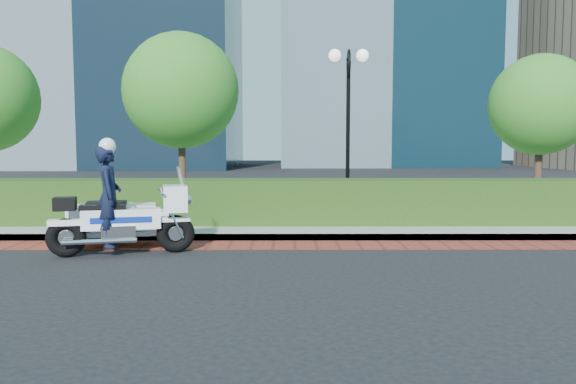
{
  "coord_description": "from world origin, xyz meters",
  "views": [
    {
      "loc": [
        -0.58,
        -9.23,
        1.95
      ],
      "look_at": [
        -0.55,
        1.98,
        1.0
      ],
      "focal_mm": 35.0,
      "sensor_mm": 36.0,
      "label": 1
    }
  ],
  "objects_px": {
    "police_motorcycle": "(117,213)",
    "tree_b": "(181,91)",
    "lamppost": "(348,105)",
    "tree_c": "(540,105)"
  },
  "relations": [
    {
      "from": "lamppost",
      "to": "police_motorcycle",
      "type": "bearing_deg",
      "value": -137.62
    },
    {
      "from": "lamppost",
      "to": "tree_c",
      "type": "xyz_separation_m",
      "value": [
        5.5,
        1.3,
        0.09
      ]
    },
    {
      "from": "tree_b",
      "to": "tree_c",
      "type": "height_order",
      "value": "tree_b"
    },
    {
      "from": "tree_c",
      "to": "police_motorcycle",
      "type": "xyz_separation_m",
      "value": [
        -10.18,
        -5.57,
        -2.34
      ]
    },
    {
      "from": "lamppost",
      "to": "tree_b",
      "type": "relative_size",
      "value": 0.86
    },
    {
      "from": "tree_b",
      "to": "tree_c",
      "type": "distance_m",
      "value": 10.01
    },
    {
      "from": "police_motorcycle",
      "to": "tree_b",
      "type": "bearing_deg",
      "value": 74.54
    },
    {
      "from": "police_motorcycle",
      "to": "lamppost",
      "type": "bearing_deg",
      "value": 28.76
    },
    {
      "from": "lamppost",
      "to": "police_motorcycle",
      "type": "height_order",
      "value": "lamppost"
    },
    {
      "from": "tree_c",
      "to": "lamppost",
      "type": "bearing_deg",
      "value": -166.7
    }
  ]
}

